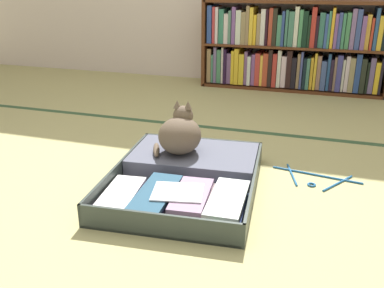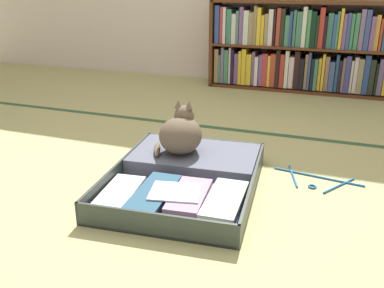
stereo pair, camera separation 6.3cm
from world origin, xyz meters
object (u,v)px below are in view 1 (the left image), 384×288
at_px(black_cat, 180,134).
at_px(clothes_hanger, 315,178).
at_px(open_suitcase, 188,176).
at_px(bookshelf, 292,48).

xyz_separation_m(black_cat, clothes_hanger, (0.66, 0.11, -0.19)).
height_order(black_cat, clothes_hanger, black_cat).
relative_size(open_suitcase, clothes_hanger, 2.02).
bearing_deg(bookshelf, black_cat, -100.39).
height_order(bookshelf, clothes_hanger, bookshelf).
relative_size(bookshelf, clothes_hanger, 3.58).
bearing_deg(open_suitcase, black_cat, 121.85).
distance_m(bookshelf, black_cat, 1.97).
xyz_separation_m(bookshelf, clothes_hanger, (0.31, -1.83, -0.36)).
xyz_separation_m(open_suitcase, black_cat, (-0.09, 0.14, 0.15)).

